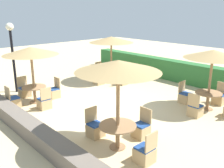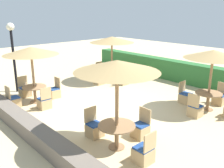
{
  "view_description": "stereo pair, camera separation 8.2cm",
  "coord_description": "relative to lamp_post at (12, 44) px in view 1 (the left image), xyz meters",
  "views": [
    {
      "loc": [
        7.35,
        -6.18,
        3.87
      ],
      "look_at": [
        0.0,
        0.6,
        0.9
      ],
      "focal_mm": 40.0,
      "sensor_mm": 36.0,
      "label": 1
    },
    {
      "loc": [
        7.41,
        -6.12,
        3.87
      ],
      "look_at": [
        0.0,
        0.6,
        0.9
      ],
      "focal_mm": 40.0,
      "sensor_mm": 36.0,
      "label": 2
    }
  ],
  "objects": [
    {
      "name": "ground_plane",
      "position": [
        4.45,
        1.7,
        -2.35
      ],
      "size": [
        40.0,
        40.0,
        0.0
      ],
      "primitive_type": "plane",
      "color": "#D1BA8C"
    },
    {
      "name": "hedge_row",
      "position": [
        4.45,
        7.54,
        -1.79
      ],
      "size": [
        13.0,
        0.7,
        1.13
      ],
      "primitive_type": "cube",
      "color": "#2D6B33",
      "rests_on": "ground_plane"
    },
    {
      "name": "stone_border",
      "position": [
        4.45,
        -1.53,
        -2.1
      ],
      "size": [
        10.0,
        0.56,
        0.51
      ],
      "primitive_type": "cube",
      "color": "#6B6056",
      "rests_on": "ground_plane"
    },
    {
      "name": "lamp_post",
      "position": [
        0.0,
        0.0,
        0.0
      ],
      "size": [
        0.36,
        0.36,
        3.32
      ],
      "color": "black",
      "rests_on": "ground_plane"
    },
    {
      "name": "parasol_back_left",
      "position": [
        1.72,
        4.77,
        -0.03
      ],
      "size": [
        2.42,
        2.42,
        2.5
      ],
      "color": "#93704C",
      "rests_on": "ground_plane"
    },
    {
      "name": "round_table_back_left",
      "position": [
        1.72,
        4.77,
        -1.78
      ],
      "size": [
        0.97,
        0.97,
        0.75
      ],
      "color": "#93704C",
      "rests_on": "ground_plane"
    },
    {
      "name": "patio_chair_back_left_east",
      "position": [
        2.68,
        4.71,
        -2.09
      ],
      "size": [
        0.46,
        0.46,
        0.93
      ],
      "rotation": [
        0.0,
        0.0,
        1.57
      ],
      "color": "tan",
      "rests_on": "ground_plane"
    },
    {
      "name": "patio_chair_back_left_north",
      "position": [
        1.72,
        5.68,
        -2.09
      ],
      "size": [
        0.46,
        0.46,
        0.93
      ],
      "rotation": [
        0.0,
        0.0,
        3.14
      ],
      "color": "tan",
      "rests_on": "ground_plane"
    },
    {
      "name": "patio_chair_back_left_west",
      "position": [
        0.76,
        4.76,
        -2.09
      ],
      "size": [
        0.46,
        0.46,
        0.93
      ],
      "rotation": [
        0.0,
        0.0,
        -1.57
      ],
      "color": "tan",
      "rests_on": "ground_plane"
    },
    {
      "name": "patio_chair_back_left_south",
      "position": [
        1.76,
        3.78,
        -2.09
      ],
      "size": [
        0.46,
        0.46,
        0.93
      ],
      "color": "tan",
      "rests_on": "ground_plane"
    },
    {
      "name": "parasol_front_left",
      "position": [
        2.0,
        -0.01,
        -0.11
      ],
      "size": [
        2.27,
        2.27,
        2.42
      ],
      "color": "#93704C",
      "rests_on": "ground_plane"
    },
    {
      "name": "round_table_front_left",
      "position": [
        2.0,
        -0.01,
        -1.8
      ],
      "size": [
        1.01,
        1.01,
        0.71
      ],
      "color": "#93704C",
      "rests_on": "ground_plane"
    },
    {
      "name": "patio_chair_front_left_west",
      "position": [
        0.97,
        -0.02,
        -2.09
      ],
      "size": [
        0.46,
        0.46,
        0.93
      ],
      "rotation": [
        0.0,
        0.0,
        -1.57
      ],
      "color": "tan",
      "rests_on": "ground_plane"
    },
    {
      "name": "patio_chair_front_left_south",
      "position": [
        1.99,
        -0.96,
        -2.09
      ],
      "size": [
        0.46,
        0.46,
        0.93
      ],
      "color": "tan",
      "rests_on": "ground_plane"
    },
    {
      "name": "patio_chair_front_left_north",
      "position": [
        2.03,
        0.91,
        -2.09
      ],
      "size": [
        0.46,
        0.46,
        0.93
      ],
      "rotation": [
        0.0,
        0.0,
        3.14
      ],
      "color": "tan",
      "rests_on": "ground_plane"
    },
    {
      "name": "patio_chair_front_left_east",
      "position": [
        2.95,
        -0.07,
        -2.09
      ],
      "size": [
        0.46,
        0.46,
        0.93
      ],
      "rotation": [
        0.0,
        0.0,
        1.57
      ],
      "color": "tan",
      "rests_on": "ground_plane"
    },
    {
      "name": "parasol_back_right",
      "position": [
        7.49,
        4.75,
        -0.1
      ],
      "size": [
        2.21,
        2.21,
        2.42
      ],
      "color": "#93704C",
      "rests_on": "ground_plane"
    },
    {
      "name": "round_table_back_right",
      "position": [
        7.49,
        4.75,
        -1.79
      ],
      "size": [
        1.05,
        1.05,
        0.71
      ],
      "color": "#93704C",
      "rests_on": "ground_plane"
    },
    {
      "name": "patio_chair_back_right_west",
      "position": [
        6.45,
        4.75,
        -2.09
      ],
      "size": [
        0.46,
        0.46,
        0.93
      ],
      "rotation": [
        0.0,
        0.0,
        -1.57
      ],
      "color": "tan",
      "rests_on": "ground_plane"
    },
    {
      "name": "patio_chair_back_right_north",
      "position": [
        7.53,
        5.68,
        -2.09
      ],
      "size": [
        0.46,
        0.46,
        0.93
      ],
      "rotation": [
        0.0,
        0.0,
        3.14
      ],
      "color": "tan",
      "rests_on": "ground_plane"
    },
    {
      "name": "patio_chair_back_right_south",
      "position": [
        7.51,
        3.76,
        -2.09
      ],
      "size": [
        0.46,
        0.46,
        0.93
      ],
      "color": "tan",
      "rests_on": "ground_plane"
    },
    {
      "name": "parasol_front_right",
      "position": [
        7.14,
        0.04,
        0.08
      ],
      "size": [
        2.35,
        2.35,
        2.61
      ],
      "color": "#93704C",
      "rests_on": "ground_plane"
    },
    {
      "name": "round_table_front_right",
      "position": [
        7.14,
        0.04,
        -1.78
      ],
      "size": [
        1.08,
        1.08,
        0.72
      ],
      "color": "#93704C",
      "rests_on": "ground_plane"
    },
    {
      "name": "patio_chair_front_right_north",
      "position": [
        7.18,
        1.03,
        -2.09
      ],
      "size": [
        0.46,
        0.46,
        0.93
      ],
      "rotation": [
        0.0,
        0.0,
        3.14
      ],
      "color": "tan",
      "rests_on": "ground_plane"
    },
    {
      "name": "patio_chair_front_right_west",
      "position": [
        6.16,
        -0.01,
        -2.09
      ],
      "size": [
        0.46,
        0.46,
        0.93
      ],
      "rotation": [
        0.0,
        0.0,
        -1.57
      ],
      "color": "tan",
      "rests_on": "ground_plane"
    },
    {
      "name": "patio_chair_front_right_east",
      "position": [
        8.16,
        0.05,
        -2.09
      ],
      "size": [
        0.46,
        0.46,
        0.93
      ],
      "rotation": [
        0.0,
        0.0,
        1.57
      ],
      "color": "tan",
      "rests_on": "ground_plane"
    }
  ]
}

